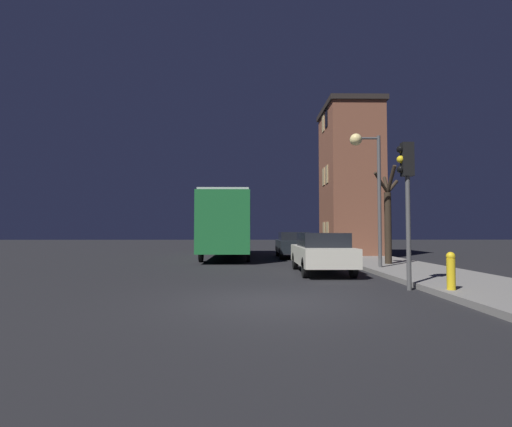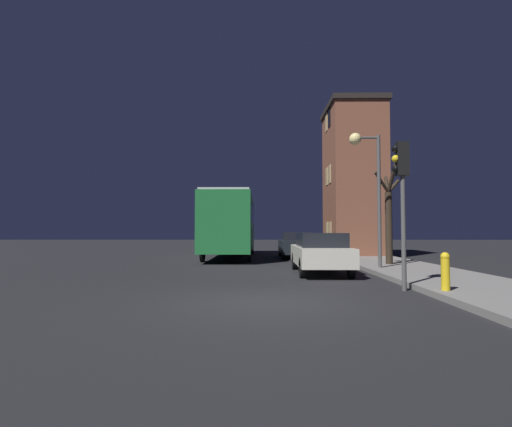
{
  "view_description": "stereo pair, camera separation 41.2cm",
  "coord_description": "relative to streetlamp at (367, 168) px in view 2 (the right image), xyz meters",
  "views": [
    {
      "loc": [
        -0.54,
        -8.89,
        1.57
      ],
      "look_at": [
        -0.29,
        8.52,
        2.32
      ],
      "focal_mm": 28.0,
      "sensor_mm": 36.0,
      "label": 1
    },
    {
      "loc": [
        -0.13,
        -8.89,
        1.57
      ],
      "look_at": [
        -0.29,
        8.52,
        2.32
      ],
      "focal_mm": 28.0,
      "sensor_mm": 36.0,
      "label": 2
    }
  ],
  "objects": [
    {
      "name": "brick_building",
      "position": [
        1.61,
        9.1,
        0.74
      ],
      "size": [
        3.32,
        4.91,
        9.17
      ],
      "color": "brown",
      "rests_on": "sidewalk"
    },
    {
      "name": "bus",
      "position": [
        -5.88,
        8.08,
        -1.88
      ],
      "size": [
        2.57,
        10.77,
        3.59
      ],
      "color": "#1E6B33",
      "rests_on": "ground"
    },
    {
      "name": "traffic_light",
      "position": [
        -0.43,
        -4.97,
        -1.19
      ],
      "size": [
        0.43,
        0.24,
        3.92
      ],
      "color": "#4C4C4C",
      "rests_on": "ground"
    },
    {
      "name": "bare_tree",
      "position": [
        1.35,
        1.6,
        -1.83
      ],
      "size": [
        1.47,
        1.46,
        4.17
      ],
      "color": "#2D2319",
      "rests_on": "sidewalk"
    },
    {
      "name": "fire_hydrant",
      "position": [
        0.23,
        -5.94,
        -3.39
      ],
      "size": [
        0.21,
        0.21,
        0.91
      ],
      "color": "gold",
      "rests_on": "sidewalk"
    },
    {
      "name": "ground_plane",
      "position": [
        -4.05,
        -6.59,
        -4.02
      ],
      "size": [
        120.0,
        120.0,
        0.0
      ],
      "primitive_type": "plane",
      "color": "black"
    },
    {
      "name": "streetlamp",
      "position": [
        0.0,
        0.0,
        0.0
      ],
      "size": [
        1.21,
        0.47,
        5.24
      ],
      "color": "#4C4C4C",
      "rests_on": "sidewalk"
    },
    {
      "name": "car_mid_lane",
      "position": [
        -2.1,
        7.66,
        -3.23
      ],
      "size": [
        1.79,
        4.46,
        1.49
      ],
      "color": "black",
      "rests_on": "ground"
    },
    {
      "name": "car_near_lane",
      "position": [
        -1.96,
        -0.76,
        -3.23
      ],
      "size": [
        1.79,
        4.53,
        1.49
      ],
      "color": "beige",
      "rests_on": "ground"
    }
  ]
}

